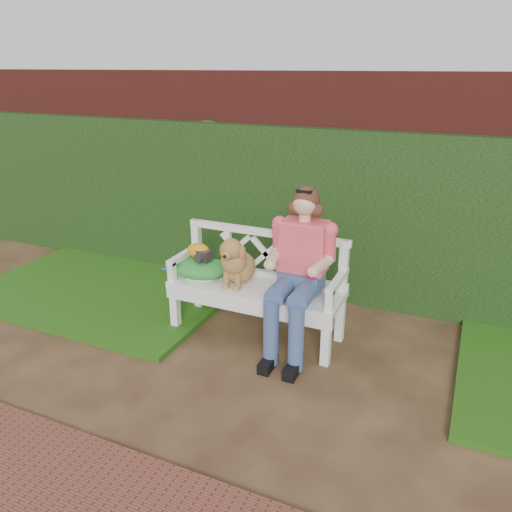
% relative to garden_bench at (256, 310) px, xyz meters
% --- Properties ---
extents(ground, '(60.00, 60.00, 0.00)m').
position_rel_garden_bench_xyz_m(ground, '(0.58, -0.65, -0.24)').
color(ground, '#322015').
extents(brick_wall, '(10.00, 0.30, 2.20)m').
position_rel_garden_bench_xyz_m(brick_wall, '(0.58, 1.25, 0.86)').
color(brick_wall, '#5D201A').
rests_on(brick_wall, ground).
extents(ivy_hedge, '(10.00, 0.18, 1.70)m').
position_rel_garden_bench_xyz_m(ivy_hedge, '(0.58, 1.03, 0.61)').
color(ivy_hedge, '#325E21').
rests_on(ivy_hedge, ground).
extents(grass_left, '(2.60, 2.00, 0.05)m').
position_rel_garden_bench_xyz_m(grass_left, '(-1.82, 0.25, -0.21)').
color(grass_left, '#15500F').
rests_on(grass_left, ground).
extents(garden_bench, '(1.59, 0.63, 0.48)m').
position_rel_garden_bench_xyz_m(garden_bench, '(0.00, 0.00, 0.00)').
color(garden_bench, white).
rests_on(garden_bench, ground).
extents(seated_woman, '(0.79, 0.90, 1.34)m').
position_rel_garden_bench_xyz_m(seated_woman, '(0.41, -0.02, 0.43)').
color(seated_woman, '#FF3438').
rests_on(seated_woman, ground).
extents(dog, '(0.34, 0.43, 0.45)m').
position_rel_garden_bench_xyz_m(dog, '(-0.16, -0.02, 0.46)').
color(dog, '#996434').
rests_on(dog, garden_bench).
extents(tennis_racket, '(0.62, 0.43, 0.03)m').
position_rel_garden_bench_xyz_m(tennis_racket, '(-0.55, -0.04, 0.25)').
color(tennis_racket, silver).
rests_on(tennis_racket, garden_bench).
extents(green_bag, '(0.59, 0.52, 0.17)m').
position_rel_garden_bench_xyz_m(green_bag, '(-0.54, -0.02, 0.32)').
color(green_bag, '#1A7318').
rests_on(green_bag, garden_bench).
extents(camera_item, '(0.15, 0.12, 0.09)m').
position_rel_garden_bench_xyz_m(camera_item, '(-0.49, -0.03, 0.45)').
color(camera_item, '#282424').
rests_on(camera_item, green_bag).
extents(baseball_glove, '(0.25, 0.21, 0.13)m').
position_rel_garden_bench_xyz_m(baseball_glove, '(-0.56, 0.00, 0.47)').
color(baseball_glove, orange).
rests_on(baseball_glove, green_bag).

